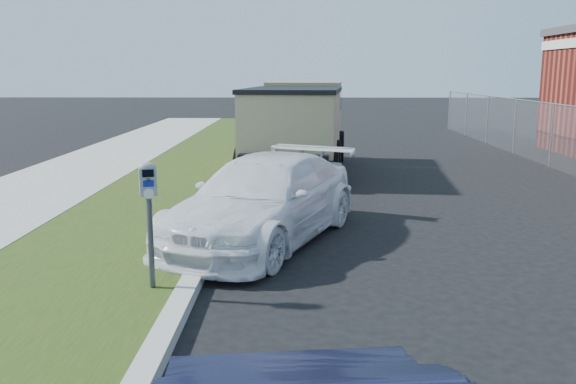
{
  "coord_description": "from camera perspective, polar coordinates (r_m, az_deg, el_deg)",
  "views": [
    {
      "loc": [
        -1.26,
        -7.51,
        2.67
      ],
      "look_at": [
        -1.4,
        1.0,
        1.0
      ],
      "focal_mm": 38.0,
      "sensor_mm": 36.0,
      "label": 1
    }
  ],
  "objects": [
    {
      "name": "ground",
      "position": [
        8.07,
        9.98,
        -8.4
      ],
      "size": [
        120.0,
        120.0,
        0.0
      ],
      "primitive_type": "plane",
      "color": "black",
      "rests_on": "ground"
    },
    {
      "name": "parking_meter",
      "position": [
        7.31,
        -12.9,
        -0.51
      ],
      "size": [
        0.24,
        0.19,
        1.51
      ],
      "rotation": [
        0.0,
        0.0,
        0.3
      ],
      "color": "#3F4247",
      "rests_on": "ground"
    },
    {
      "name": "streetside",
      "position": [
        10.76,
        -22.74,
        -3.78
      ],
      "size": [
        6.12,
        50.0,
        0.15
      ],
      "color": "gray",
      "rests_on": "ground"
    },
    {
      "name": "dump_truck",
      "position": [
        16.9,
        0.91,
        6.61
      ],
      "size": [
        2.97,
        6.31,
        2.39
      ],
      "rotation": [
        0.0,
        0.0,
        -0.1
      ],
      "color": "black",
      "rests_on": "ground"
    },
    {
      "name": "white_wagon",
      "position": [
        9.81,
        -2.13,
        -0.64
      ],
      "size": [
        3.53,
        5.02,
        1.35
      ],
      "primitive_type": "imported",
      "rotation": [
        0.0,
        0.0,
        -0.39
      ],
      "color": "white",
      "rests_on": "ground"
    }
  ]
}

